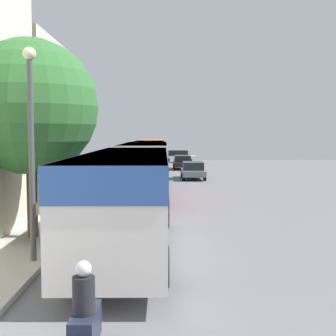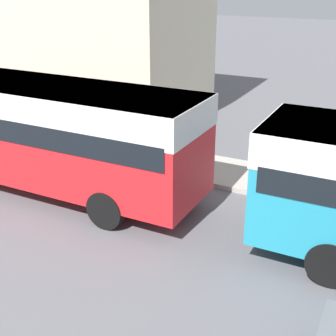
{
  "view_description": "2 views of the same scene",
  "coord_description": "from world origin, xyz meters",
  "px_view_note": "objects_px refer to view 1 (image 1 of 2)",
  "views": [
    {
      "loc": [
        -0.67,
        -4.18,
        3.74
      ],
      "look_at": [
        -0.4,
        28.75,
        1.26
      ],
      "focal_mm": 50.0,
      "sensor_mm": 36.0,
      "label": 1
    },
    {
      "loc": [
        7.81,
        31.89,
        5.95
      ],
      "look_at": [
        -1.22,
        27.27,
        1.68
      ],
      "focal_mm": 50.0,
      "sensor_mm": 36.0,
      "label": 2
    }
  ],
  "objects_px": {
    "bus_following": "(145,162)",
    "car_crossing": "(193,170)",
    "car_far_curb": "(178,156)",
    "car_distant": "(182,162)",
    "bus_rear": "(152,150)",
    "bus_third_in_line": "(149,154)",
    "bus_lead": "(127,188)",
    "pedestrian_walking_away": "(72,191)",
    "motorcycle_behind_lead": "(85,323)"
  },
  "relations": [
    {
      "from": "car_far_curb",
      "to": "motorcycle_behind_lead",
      "type": "bearing_deg",
      "value": 176.64
    },
    {
      "from": "bus_lead",
      "to": "car_distant",
      "type": "bearing_deg",
      "value": 84.78
    },
    {
      "from": "bus_third_in_line",
      "to": "pedestrian_walking_away",
      "type": "bearing_deg",
      "value": -100.28
    },
    {
      "from": "car_distant",
      "to": "car_crossing",
      "type": "bearing_deg",
      "value": -87.38
    },
    {
      "from": "bus_third_in_line",
      "to": "pedestrian_walking_away",
      "type": "height_order",
      "value": "bus_third_in_line"
    },
    {
      "from": "bus_third_in_line",
      "to": "bus_lead",
      "type": "bearing_deg",
      "value": -89.77
    },
    {
      "from": "bus_lead",
      "to": "car_distant",
      "type": "distance_m",
      "value": 33.47
    },
    {
      "from": "bus_lead",
      "to": "bus_following",
      "type": "distance_m",
      "value": 12.34
    },
    {
      "from": "bus_lead",
      "to": "bus_following",
      "type": "bearing_deg",
      "value": 89.74
    },
    {
      "from": "bus_rear",
      "to": "car_crossing",
      "type": "distance_m",
      "value": 12.08
    },
    {
      "from": "bus_lead",
      "to": "bus_following",
      "type": "xyz_separation_m",
      "value": [
        0.06,
        12.34,
        0.01
      ]
    },
    {
      "from": "bus_rear",
      "to": "car_far_curb",
      "type": "xyz_separation_m",
      "value": [
        3.07,
        9.86,
        -1.16
      ]
    },
    {
      "from": "car_distant",
      "to": "pedestrian_walking_away",
      "type": "distance_m",
      "value": 27.0
    },
    {
      "from": "bus_lead",
      "to": "motorcycle_behind_lead",
      "type": "bearing_deg",
      "value": -90.88
    },
    {
      "from": "bus_following",
      "to": "car_far_curb",
      "type": "distance_m",
      "value": 32.27
    },
    {
      "from": "bus_third_in_line",
      "to": "car_far_curb",
      "type": "distance_m",
      "value": 20.96
    },
    {
      "from": "bus_lead",
      "to": "car_crossing",
      "type": "bearing_deg",
      "value": 81.39
    },
    {
      "from": "bus_third_in_line",
      "to": "car_crossing",
      "type": "height_order",
      "value": "bus_third_in_line"
    },
    {
      "from": "bus_following",
      "to": "bus_rear",
      "type": "bearing_deg",
      "value": 90.51
    },
    {
      "from": "bus_rear",
      "to": "car_far_curb",
      "type": "bearing_deg",
      "value": 72.72
    },
    {
      "from": "bus_lead",
      "to": "bus_third_in_line",
      "type": "height_order",
      "value": "bus_lead"
    },
    {
      "from": "motorcycle_behind_lead",
      "to": "bus_rear",
      "type": "bearing_deg",
      "value": 90.04
    },
    {
      "from": "bus_rear",
      "to": "car_distant",
      "type": "relative_size",
      "value": 2.24
    },
    {
      "from": "bus_following",
      "to": "bus_third_in_line",
      "type": "height_order",
      "value": "bus_following"
    },
    {
      "from": "bus_following",
      "to": "motorcycle_behind_lead",
      "type": "bearing_deg",
      "value": -90.49
    },
    {
      "from": "car_crossing",
      "to": "pedestrian_walking_away",
      "type": "bearing_deg",
      "value": -112.37
    },
    {
      "from": "car_far_curb",
      "to": "bus_third_in_line",
      "type": "bearing_deg",
      "value": 171.7
    },
    {
      "from": "car_crossing",
      "to": "car_far_curb",
      "type": "xyz_separation_m",
      "value": [
        -0.58,
        21.31,
        0.06
      ]
    },
    {
      "from": "bus_rear",
      "to": "car_distant",
      "type": "height_order",
      "value": "bus_rear"
    },
    {
      "from": "bus_following",
      "to": "car_crossing",
      "type": "bearing_deg",
      "value": 72.31
    },
    {
      "from": "bus_third_in_line",
      "to": "car_crossing",
      "type": "relative_size",
      "value": 2.18
    },
    {
      "from": "bus_third_in_line",
      "to": "car_distant",
      "type": "height_order",
      "value": "bus_third_in_line"
    },
    {
      "from": "bus_third_in_line",
      "to": "pedestrian_walking_away",
      "type": "xyz_separation_m",
      "value": [
        -3.04,
        -16.73,
        -0.93
      ]
    },
    {
      "from": "bus_following",
      "to": "bus_rear",
      "type": "xyz_separation_m",
      "value": [
        -0.2,
        22.26,
        -0.08
      ]
    },
    {
      "from": "car_far_curb",
      "to": "bus_lead",
      "type": "bearing_deg",
      "value": 176.24
    },
    {
      "from": "bus_rear",
      "to": "car_far_curb",
      "type": "distance_m",
      "value": 10.39
    },
    {
      "from": "bus_lead",
      "to": "car_far_curb",
      "type": "bearing_deg",
      "value": 86.24
    },
    {
      "from": "car_far_curb",
      "to": "car_distant",
      "type": "bearing_deg",
      "value": -179.4
    },
    {
      "from": "bus_lead",
      "to": "bus_rear",
      "type": "xyz_separation_m",
      "value": [
        -0.14,
        34.6,
        -0.06
      ]
    },
    {
      "from": "bus_lead",
      "to": "car_far_curb",
      "type": "xyz_separation_m",
      "value": [
        2.92,
        44.46,
        -1.22
      ]
    },
    {
      "from": "car_far_curb",
      "to": "car_distant",
      "type": "relative_size",
      "value": 1.09
    },
    {
      "from": "bus_rear",
      "to": "car_crossing",
      "type": "height_order",
      "value": "bus_rear"
    },
    {
      "from": "bus_lead",
      "to": "motorcycle_behind_lead",
      "type": "height_order",
      "value": "bus_lead"
    },
    {
      "from": "bus_lead",
      "to": "car_crossing",
      "type": "relative_size",
      "value": 2.57
    },
    {
      "from": "bus_following",
      "to": "car_distant",
      "type": "xyz_separation_m",
      "value": [
        2.98,
        20.97,
        -1.28
      ]
    },
    {
      "from": "bus_following",
      "to": "car_crossing",
      "type": "xyz_separation_m",
      "value": [
        3.45,
        10.81,
        -1.3
      ]
    },
    {
      "from": "car_crossing",
      "to": "car_distant",
      "type": "xyz_separation_m",
      "value": [
        -0.46,
        10.16,
        0.01
      ]
    },
    {
      "from": "bus_rear",
      "to": "pedestrian_walking_away",
      "type": "height_order",
      "value": "bus_rear"
    },
    {
      "from": "bus_rear",
      "to": "car_crossing",
      "type": "relative_size",
      "value": 2.08
    },
    {
      "from": "bus_lead",
      "to": "motorcycle_behind_lead",
      "type": "relative_size",
      "value": 5.03
    }
  ]
}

